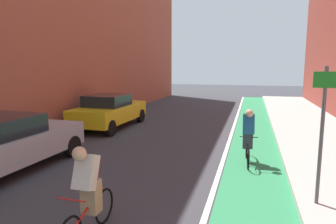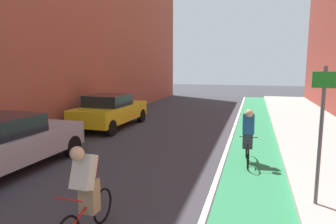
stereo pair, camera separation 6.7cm
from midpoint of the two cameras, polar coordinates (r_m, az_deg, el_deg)
ground_plane at (r=10.42m, az=-3.01°, el=-6.94°), size 74.96×74.96×0.00m
bike_lane_paint at (r=11.84m, az=15.81°, el=-5.35°), size 1.60×34.07×0.00m
lane_divider_stripe at (r=11.87m, az=11.45°, el=-5.16°), size 0.12×34.07×0.00m
sidewalk_right at (r=12.11m, az=27.69°, el=-5.38°), size 3.36×34.07×0.14m
parked_sedan_silver at (r=9.12m, az=-29.01°, el=-5.19°), size 2.13×4.52×1.53m
parked_sedan_yellow_cab at (r=14.09m, az=-11.19°, el=0.26°), size 2.00×4.41×1.53m
cyclist_mid at (r=5.15m, az=-15.31°, el=-13.90°), size 0.48×1.68×1.60m
cyclist_trailing at (r=9.01m, az=14.75°, el=-4.14°), size 0.48×1.71×1.61m
street_sign_post at (r=6.35m, az=26.99°, el=-2.03°), size 0.44×0.07×2.66m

